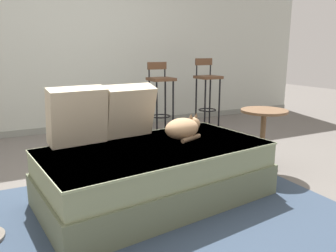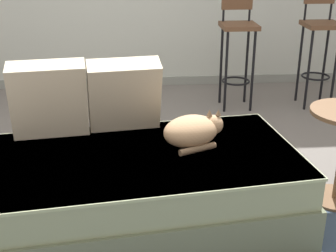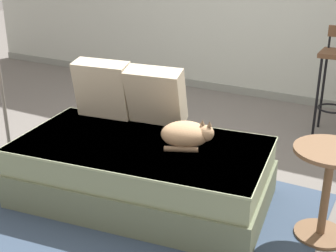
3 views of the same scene
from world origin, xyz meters
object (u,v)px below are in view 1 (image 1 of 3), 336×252
Objects in this scene: couch at (156,172)px; bar_stool_by_doorway at (207,86)px; throw_pillow_corner at (77,116)px; cat at (183,128)px; bar_stool_near_window at (161,90)px; throw_pillow_middle at (128,111)px; side_table at (263,131)px.

couch is 2.55m from bar_stool_by_doorway.
throw_pillow_corner is 0.84m from cat.
cat is 0.39× the size of bar_stool_near_window.
bar_stool_by_doorway is at bearing 40.71° from throw_pillow_middle.
bar_stool_by_doorway is (1.77, 1.52, -0.02)m from throw_pillow_middle.
bar_stool_near_window reaches higher than throw_pillow_middle.
side_table is (0.91, 0.05, -0.13)m from cat.
cat is at bearing -109.59° from bar_stool_near_window.
couch is 3.08× the size of side_table.
couch is 0.57m from throw_pillow_middle.
bar_stool_by_doorway is at bearing 0.03° from bar_stool_near_window.
bar_stool_near_window is at bearing -179.97° from bar_stool_by_doorway.
throw_pillow_corner reaches higher than cat.
throw_pillow_middle reaches higher than side_table.
cat is at bearing -176.71° from side_table.
throw_pillow_middle is at bearing -123.57° from bar_stool_near_window.
throw_pillow_middle reaches higher than cat.
throw_pillow_middle is at bearing 104.14° from couch.
couch is at bearing -131.85° from bar_stool_by_doorway.
cat reaches higher than side_table.
couch is at bearing -75.86° from throw_pillow_middle.
couch is at bearing -116.16° from bar_stool_near_window.
throw_pillow_middle is 2.33m from bar_stool_by_doorway.
bar_stool_near_window is (0.63, 1.77, 0.10)m from cat.
cat is 0.92m from side_table.
side_table is at bearing -80.84° from bar_stool_near_window.
throw_pillow_middle is 1.33m from side_table.
bar_stool_near_window is 1.76m from side_table.
cat is 0.66× the size of side_table.
bar_stool_by_doorway is at bearing 51.90° from cat.
throw_pillow_corner is at bearing -132.31° from bar_stool_near_window.
bar_stool_near_window reaches higher than side_table.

